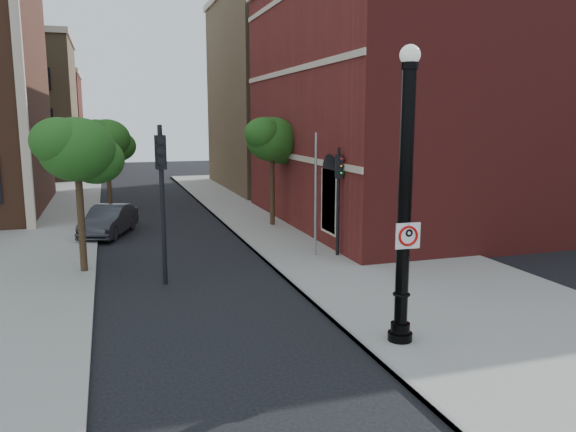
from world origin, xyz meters
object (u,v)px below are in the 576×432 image
object	(u,v)px
parked_car	(109,221)
traffic_signal_left	(162,178)
lamppost	(404,213)
traffic_signal_right	(338,184)
no_parking_sign	(408,236)

from	to	relation	value
parked_car	traffic_signal_left	world-z (taller)	traffic_signal_left
lamppost	parked_car	distance (m)	16.80
lamppost	traffic_signal_right	size ratio (longest dim) A/B	1.63
lamppost	traffic_signal_right	bearing A→B (deg)	77.25
lamppost	no_parking_sign	size ratio (longest dim) A/B	11.49
no_parking_sign	traffic_signal_right	distance (m)	8.58
no_parking_sign	parked_car	size ratio (longest dim) A/B	0.14
traffic_signal_right	no_parking_sign	bearing A→B (deg)	-85.34
traffic_signal_right	traffic_signal_left	bearing A→B (deg)	-150.34
lamppost	traffic_signal_left	bearing A→B (deg)	125.38
traffic_signal_right	lamppost	bearing A→B (deg)	-85.68
parked_car	traffic_signal_left	distance (m)	9.17
parked_car	traffic_signal_right	world-z (taller)	traffic_signal_right
parked_car	traffic_signal_right	size ratio (longest dim) A/B	1.00
no_parking_sign	traffic_signal_left	xyz separation A→B (m)	(-4.79, 6.90, 0.76)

